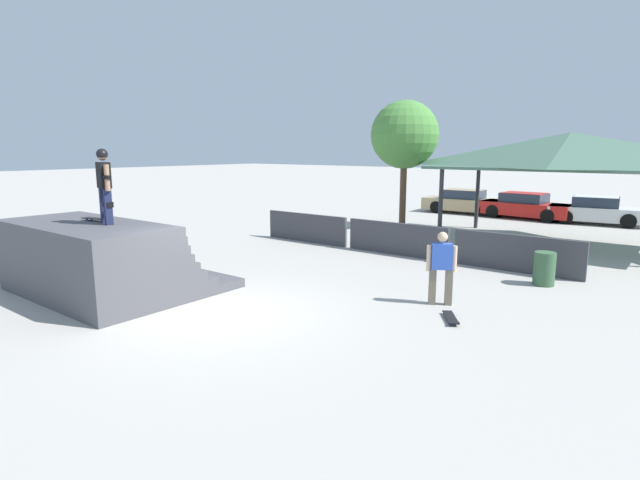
{
  "coord_description": "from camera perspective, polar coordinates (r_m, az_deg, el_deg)",
  "views": [
    {
      "loc": [
        7.79,
        -6.61,
        3.39
      ],
      "look_at": [
        -0.42,
        3.99,
        0.95
      ],
      "focal_mm": 28.0,
      "sensor_mm": 36.0,
      "label": 1
    }
  ],
  "objects": [
    {
      "name": "barrier_fence",
      "position": [
        16.4,
        8.74,
        0.14
      ],
      "size": [
        11.16,
        0.12,
        1.05
      ],
      "color": "#3D3D42",
      "rests_on": "ground"
    },
    {
      "name": "parked_car_white",
      "position": [
        26.24,
        29.1,
        2.92
      ],
      "size": [
        4.21,
        2.15,
        1.27
      ],
      "rotation": [
        0.0,
        0.0,
        0.11
      ],
      "color": "silver",
      "rests_on": "ground"
    },
    {
      "name": "quarter_pipe_ramp",
      "position": [
        12.94,
        -23.84,
        -2.25
      ],
      "size": [
        4.63,
        3.83,
        1.72
      ],
      "color": "#4C4C51",
      "rests_on": "ground"
    },
    {
      "name": "trash_bin",
      "position": [
        13.81,
        24.26,
        -3.0
      ],
      "size": [
        0.52,
        0.52,
        0.85
      ],
      "primitive_type": "cylinder",
      "color": "#385B3D",
      "rests_on": "ground"
    },
    {
      "name": "parked_car_red",
      "position": [
        26.81,
        22.4,
        3.58
      ],
      "size": [
        4.51,
        2.09,
        1.27
      ],
      "rotation": [
        0.0,
        0.0,
        -0.09
      ],
      "color": "red",
      "rests_on": "ground"
    },
    {
      "name": "skateboard_on_ground",
      "position": [
        10.46,
        14.73,
        -8.6
      ],
      "size": [
        0.63,
        0.81,
        0.09
      ],
      "rotation": [
        0.0,
        0.0,
        5.3
      ],
      "color": "blue",
      "rests_on": "ground"
    },
    {
      "name": "parked_car_tan",
      "position": [
        27.94,
        16.23,
        4.19
      ],
      "size": [
        4.42,
        1.86,
        1.27
      ],
      "rotation": [
        0.0,
        0.0,
        0.04
      ],
      "color": "tan",
      "rests_on": "ground"
    },
    {
      "name": "skater_on_deck",
      "position": [
        12.2,
        -23.44,
        6.2
      ],
      "size": [
        0.73,
        0.35,
        1.68
      ],
      "rotation": [
        0.0,
        0.0,
        -0.27
      ],
      "color": "#1E2347",
      "rests_on": "quarter_pipe_ramp"
    },
    {
      "name": "ground_plane",
      "position": [
        10.76,
        -11.4,
        -8.25
      ],
      "size": [
        160.0,
        160.0,
        0.0
      ],
      "primitive_type": "plane",
      "color": "#ADA8A0"
    },
    {
      "name": "pavilion_shelter",
      "position": [
        19.78,
        26.64,
        9.03
      ],
      "size": [
        9.17,
        4.41,
        3.98
      ],
      "color": "#2D2D33",
      "rests_on": "ground"
    },
    {
      "name": "skateboard_on_deck",
      "position": [
        12.84,
        -24.04,
        2.24
      ],
      "size": [
        0.87,
        0.38,
        0.09
      ],
      "rotation": [
        0.0,
        0.0,
        0.22
      ],
      "color": "blue",
      "rests_on": "quarter_pipe_ramp"
    },
    {
      "name": "bystander_walking",
      "position": [
        11.24,
        13.71,
        -2.74
      ],
      "size": [
        0.62,
        0.42,
        1.63
      ],
      "rotation": [
        0.0,
        0.0,
        3.66
      ],
      "color": "#6B6051",
      "rests_on": "ground"
    },
    {
      "name": "tree_beside_pavilion",
      "position": [
        21.87,
        9.65,
        11.72
      ],
      "size": [
        2.88,
        2.88,
        5.44
      ],
      "color": "brown",
      "rests_on": "ground"
    }
  ]
}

